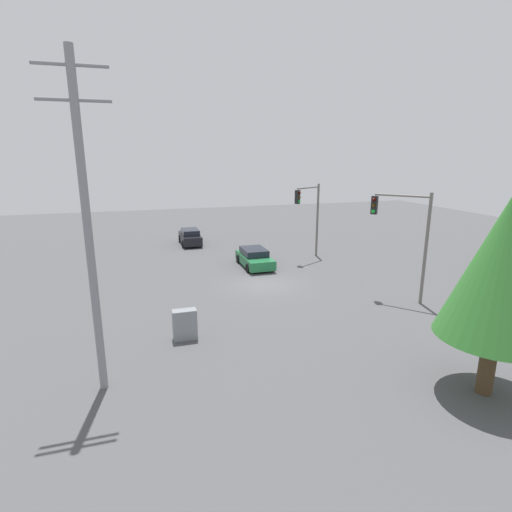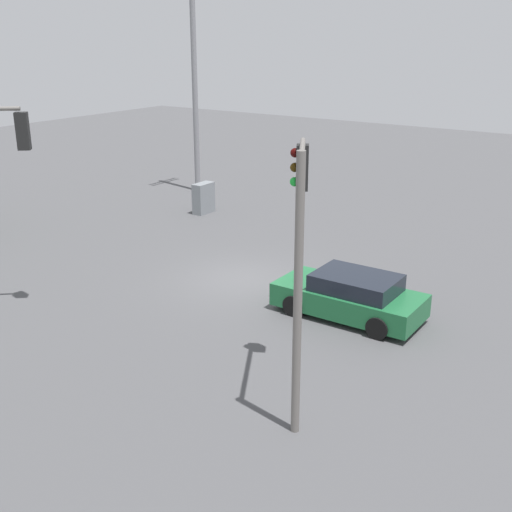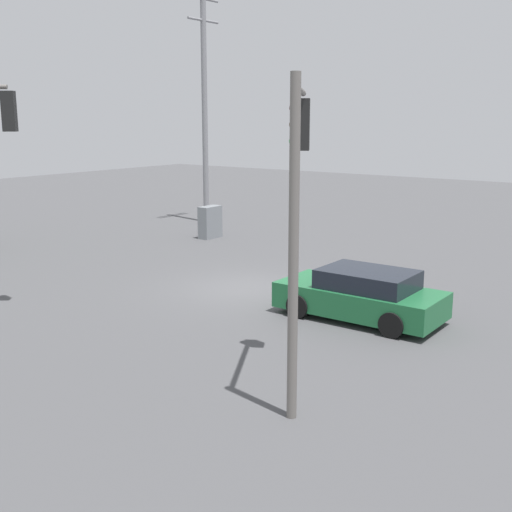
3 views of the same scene
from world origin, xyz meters
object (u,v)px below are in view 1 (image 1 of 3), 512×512
Objects in this scene: sedan_green at (255,258)px; electrical_cabinet at (185,325)px; sedan_dark at (190,237)px; traffic_signal_cross at (405,228)px; traffic_signal_main at (310,209)px.

electrical_cabinet reaches higher than sedan_green.
sedan_green is 1.06× the size of sedan_dark.
sedan_dark is 21.23m from traffic_signal_cross.
sedan_green is 12.83m from electrical_cabinet.
sedan_green is 11.74m from traffic_signal_cross.
sedan_dark reaches higher than electrical_cabinet.
traffic_signal_main is at bearing -167.67° from sedan_green.
electrical_cabinet is at bearing 16.35° from traffic_signal_main.
traffic_signal_main is at bearing -35.09° from traffic_signal_cross.
sedan_dark is at bearing -13.44° from traffic_signal_cross.
traffic_signal_main is (8.57, -8.10, 3.36)m from sedan_dark.
sedan_green is 9.87m from sedan_dark.
sedan_dark is at bearing 81.30° from electrical_cabinet.
electrical_cabinet is (-3.08, -20.13, -0.00)m from sedan_dark.
traffic_signal_main is 10.55m from traffic_signal_cross.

